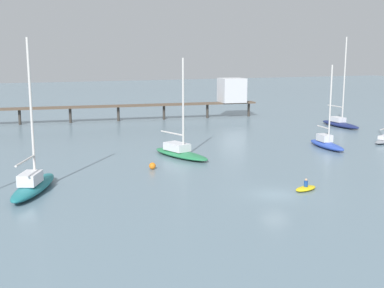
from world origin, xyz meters
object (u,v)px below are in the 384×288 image
object	(u,v)px
sailboat_blue	(326,143)
sailboat_navy	(340,122)
sailboat_teal	(33,183)
mooring_buoy_far	(152,166)
sailboat_green	(180,151)
dinghy_yellow	(306,188)
pier	(199,95)

from	to	relation	value
sailboat_blue	sailboat_navy	size ratio (longest dim) A/B	0.72
sailboat_navy	sailboat_teal	bearing A→B (deg)	-157.43
mooring_buoy_far	sailboat_navy	bearing A→B (deg)	23.66
sailboat_teal	sailboat_blue	bearing A→B (deg)	10.27
sailboat_green	sailboat_navy	distance (m)	38.24
sailboat_green	dinghy_yellow	xyz separation A→B (m)	(5.14, -19.05, -0.51)
sailboat_teal	mooring_buoy_far	world-z (taller)	sailboat_teal
sailboat_green	mooring_buoy_far	xyz separation A→B (m)	(-5.38, -5.09, -0.34)
sailboat_green	dinghy_yellow	world-z (taller)	sailboat_green
sailboat_blue	mooring_buoy_far	bearing A→B (deg)	-174.41
sailboat_green	sailboat_blue	size ratio (longest dim) A/B	1.08
sailboat_green	sailboat_blue	world-z (taller)	sailboat_green
pier	sailboat_blue	bearing A→B (deg)	-85.55
sailboat_green	sailboat_teal	bearing A→B (deg)	-152.56
sailboat_navy	mooring_buoy_far	size ratio (longest dim) A/B	20.47
dinghy_yellow	mooring_buoy_far	world-z (taller)	dinghy_yellow
dinghy_yellow	sailboat_navy	bearing A→B (deg)	46.14
dinghy_yellow	sailboat_blue	bearing A→B (deg)	46.80
mooring_buoy_far	sailboat_teal	bearing A→B (deg)	-160.95
sailboat_blue	sailboat_navy	xyz separation A→B (m)	(15.31, 15.56, 0.07)
dinghy_yellow	mooring_buoy_far	distance (m)	17.49
sailboat_green	sailboat_navy	bearing A→B (deg)	19.90
dinghy_yellow	pier	bearing A→B (deg)	76.50
sailboat_teal	dinghy_yellow	bearing A→B (deg)	-21.61
sailboat_navy	dinghy_yellow	bearing A→B (deg)	-133.86
dinghy_yellow	sailboat_teal	bearing A→B (deg)	158.39
sailboat_blue	sailboat_teal	bearing A→B (deg)	-169.73
pier	sailboat_navy	world-z (taller)	sailboat_navy
sailboat_navy	sailboat_blue	bearing A→B (deg)	-134.53
sailboat_blue	dinghy_yellow	size ratio (longest dim) A/B	3.90
sailboat_navy	dinghy_yellow	distance (m)	44.48
sailboat_navy	dinghy_yellow	size ratio (longest dim) A/B	5.38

